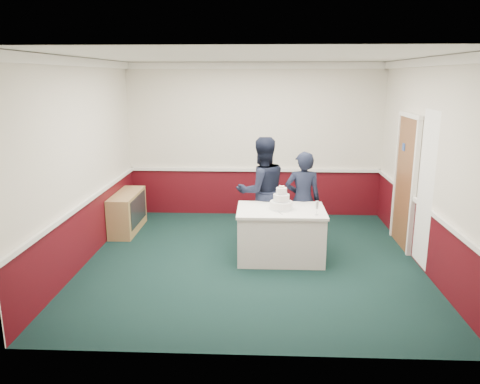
{
  "coord_description": "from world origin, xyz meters",
  "views": [
    {
      "loc": [
        0.12,
        -6.68,
        2.74
      ],
      "look_at": [
        -0.18,
        -0.1,
        1.1
      ],
      "focal_mm": 35.0,
      "sensor_mm": 36.0,
      "label": 1
    }
  ],
  "objects_px": {
    "champagne_flute": "(317,206)",
    "person_woman": "(303,200)",
    "sideboard": "(128,212)",
    "cake_table": "(281,234)",
    "person_man": "(262,191)",
    "wedding_cake": "(281,202)",
    "cake_knife": "(280,213)"
  },
  "relations": [
    {
      "from": "cake_table",
      "to": "person_man",
      "type": "height_order",
      "value": "person_man"
    },
    {
      "from": "sideboard",
      "to": "cake_knife",
      "type": "distance_m",
      "value": 3.07
    },
    {
      "from": "cake_table",
      "to": "wedding_cake",
      "type": "height_order",
      "value": "wedding_cake"
    },
    {
      "from": "cake_table",
      "to": "person_woman",
      "type": "bearing_deg",
      "value": 55.85
    },
    {
      "from": "wedding_cake",
      "to": "cake_knife",
      "type": "xyz_separation_m",
      "value": [
        -0.03,
        -0.2,
        -0.11
      ]
    },
    {
      "from": "cake_knife",
      "to": "champagne_flute",
      "type": "distance_m",
      "value": 0.55
    },
    {
      "from": "wedding_cake",
      "to": "sideboard",
      "type": "bearing_deg",
      "value": 155.7
    },
    {
      "from": "person_man",
      "to": "cake_knife",
      "type": "bearing_deg",
      "value": 84.93
    },
    {
      "from": "champagne_flute",
      "to": "person_woman",
      "type": "relative_size",
      "value": 0.13
    },
    {
      "from": "champagne_flute",
      "to": "person_man",
      "type": "relative_size",
      "value": 0.11
    },
    {
      "from": "sideboard",
      "to": "person_man",
      "type": "distance_m",
      "value": 2.54
    },
    {
      "from": "wedding_cake",
      "to": "person_man",
      "type": "height_order",
      "value": "person_man"
    },
    {
      "from": "cake_table",
      "to": "person_man",
      "type": "bearing_deg",
      "value": 112.66
    },
    {
      "from": "sideboard",
      "to": "cake_table",
      "type": "height_order",
      "value": "cake_table"
    },
    {
      "from": "champagne_flute",
      "to": "person_man",
      "type": "distance_m",
      "value": 1.25
    },
    {
      "from": "cake_knife",
      "to": "cake_table",
      "type": "bearing_deg",
      "value": 62.68
    },
    {
      "from": "champagne_flute",
      "to": "cake_knife",
      "type": "bearing_deg",
      "value": 171.42
    },
    {
      "from": "sideboard",
      "to": "cake_table",
      "type": "xyz_separation_m",
      "value": [
        2.71,
        -1.22,
        0.05
      ]
    },
    {
      "from": "sideboard",
      "to": "wedding_cake",
      "type": "relative_size",
      "value": 3.3
    },
    {
      "from": "person_man",
      "to": "person_woman",
      "type": "height_order",
      "value": "person_man"
    },
    {
      "from": "sideboard",
      "to": "person_woman",
      "type": "bearing_deg",
      "value": -12.43
    },
    {
      "from": "sideboard",
      "to": "cake_table",
      "type": "bearing_deg",
      "value": -24.3
    },
    {
      "from": "sideboard",
      "to": "cake_knife",
      "type": "relative_size",
      "value": 5.45
    },
    {
      "from": "person_man",
      "to": "sideboard",
      "type": "bearing_deg",
      "value": -33.63
    },
    {
      "from": "sideboard",
      "to": "person_man",
      "type": "xyz_separation_m",
      "value": [
        2.42,
        -0.53,
        0.54
      ]
    },
    {
      "from": "champagne_flute",
      "to": "person_woman",
      "type": "height_order",
      "value": "person_woman"
    },
    {
      "from": "cake_table",
      "to": "cake_knife",
      "type": "height_order",
      "value": "cake_knife"
    },
    {
      "from": "cake_table",
      "to": "person_woman",
      "type": "distance_m",
      "value": 0.77
    },
    {
      "from": "cake_knife",
      "to": "person_man",
      "type": "distance_m",
      "value": 0.94
    },
    {
      "from": "cake_table",
      "to": "champagne_flute",
      "type": "relative_size",
      "value": 6.44
    },
    {
      "from": "wedding_cake",
      "to": "person_woman",
      "type": "distance_m",
      "value": 0.67
    },
    {
      "from": "cake_table",
      "to": "person_man",
      "type": "distance_m",
      "value": 0.9
    }
  ]
}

